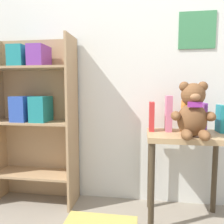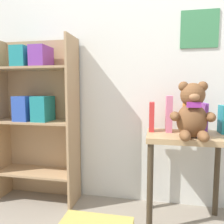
# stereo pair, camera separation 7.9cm
# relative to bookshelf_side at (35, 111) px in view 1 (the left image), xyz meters

# --- Properties ---
(wall_back) EXTENTS (4.80, 0.07, 2.50)m
(wall_back) POSITION_rel_bookshelf_side_xyz_m (0.96, 0.15, 0.49)
(wall_back) COLOR silver
(wall_back) RESTS_ON ground_plane
(bookshelf_side) EXTENTS (0.68, 0.27, 1.35)m
(bookshelf_side) POSITION_rel_bookshelf_side_xyz_m (0.00, 0.00, 0.00)
(bookshelf_side) COLOR tan
(bookshelf_side) RESTS_ON ground_plane
(display_table) EXTENTS (0.54, 0.36, 0.64)m
(display_table) POSITION_rel_bookshelf_side_xyz_m (1.19, -0.14, -0.26)
(display_table) COLOR tan
(display_table) RESTS_ON ground_plane
(teddy_bear) EXTENTS (0.27, 0.25, 0.35)m
(teddy_bear) POSITION_rel_bookshelf_side_xyz_m (1.20, -0.25, 0.03)
(teddy_bear) COLOR brown
(teddy_bear) RESTS_ON display_table
(book_standing_red) EXTENTS (0.04, 0.11, 0.21)m
(book_standing_red) POSITION_rel_bookshelf_side_xyz_m (0.95, -0.07, -0.02)
(book_standing_red) COLOR red
(book_standing_red) RESTS_ON display_table
(book_standing_pink) EXTENTS (0.04, 0.10, 0.26)m
(book_standing_pink) POSITION_rel_bookshelf_side_xyz_m (1.07, -0.07, 0.00)
(book_standing_pink) COLOR #D17093
(book_standing_pink) RESTS_ON display_table
(book_standing_orange) EXTENTS (0.04, 0.15, 0.22)m
(book_standing_orange) POSITION_rel_bookshelf_side_xyz_m (1.19, -0.05, -0.02)
(book_standing_orange) COLOR orange
(book_standing_orange) RESTS_ON display_table
(book_standing_purple) EXTENTS (0.02, 0.14, 0.21)m
(book_standing_purple) POSITION_rel_bookshelf_side_xyz_m (1.31, -0.06, -0.02)
(book_standing_purple) COLOR purple
(book_standing_purple) RESTS_ON display_table
(book_standing_teal) EXTENTS (0.04, 0.12, 0.19)m
(book_standing_teal) POSITION_rel_bookshelf_side_xyz_m (1.43, -0.05, -0.03)
(book_standing_teal) COLOR teal
(book_standing_teal) RESTS_ON display_table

